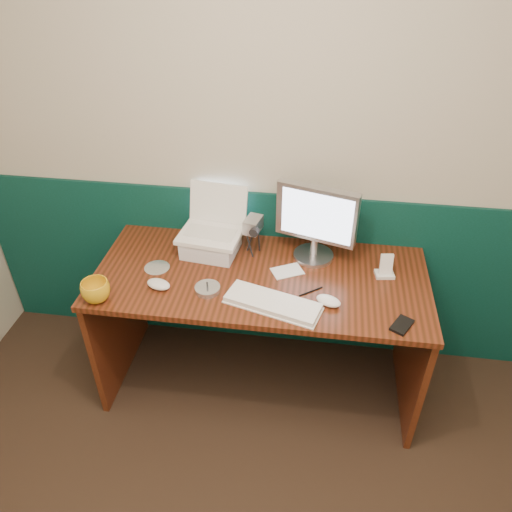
% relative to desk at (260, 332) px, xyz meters
% --- Properties ---
extents(back_wall, '(3.50, 0.04, 2.50)m').
position_rel_desk_xyz_m(back_wall, '(0.12, 0.37, 0.88)').
color(back_wall, '#B9B19C').
rests_on(back_wall, ground).
extents(wainscot, '(3.48, 0.02, 1.00)m').
position_rel_desk_xyz_m(wainscot, '(0.12, 0.36, 0.12)').
color(wainscot, '#072E23').
rests_on(wainscot, ground).
extents(desk, '(1.60, 0.70, 0.75)m').
position_rel_desk_xyz_m(desk, '(0.00, 0.00, 0.00)').
color(desk, '#37190A').
rests_on(desk, ground).
extents(laptop_riser, '(0.29, 0.25, 0.09)m').
position_rel_desk_xyz_m(laptop_riser, '(-0.28, 0.16, 0.42)').
color(laptop_riser, silver).
rests_on(laptop_riser, desk).
extents(laptop, '(0.33, 0.27, 0.25)m').
position_rel_desk_xyz_m(laptop, '(-0.28, 0.16, 0.59)').
color(laptop, white).
rests_on(laptop, laptop_riser).
extents(monitor, '(0.41, 0.22, 0.39)m').
position_rel_desk_xyz_m(monitor, '(0.24, 0.19, 0.57)').
color(monitor, '#B1B0B5').
rests_on(monitor, desk).
extents(keyboard, '(0.44, 0.25, 0.02)m').
position_rel_desk_xyz_m(keyboard, '(0.08, -0.21, 0.39)').
color(keyboard, white).
rests_on(keyboard, desk).
extents(mouse_right, '(0.13, 0.11, 0.04)m').
position_rel_desk_xyz_m(mouse_right, '(0.33, -0.16, 0.39)').
color(mouse_right, white).
rests_on(mouse_right, desk).
extents(mouse_left, '(0.13, 0.10, 0.04)m').
position_rel_desk_xyz_m(mouse_left, '(-0.45, -0.16, 0.39)').
color(mouse_left, white).
rests_on(mouse_left, desk).
extents(mug, '(0.17, 0.17, 0.10)m').
position_rel_desk_xyz_m(mug, '(-0.70, -0.28, 0.43)').
color(mug, gold).
rests_on(mug, desk).
extents(camcorder, '(0.12, 0.15, 0.20)m').
position_rel_desk_xyz_m(camcorder, '(-0.06, 0.18, 0.47)').
color(camcorder, '#ADAEB2').
rests_on(camcorder, desk).
extents(cd_spindle, '(0.12, 0.12, 0.02)m').
position_rel_desk_xyz_m(cd_spindle, '(-0.23, -0.15, 0.39)').
color(cd_spindle, silver).
rests_on(cd_spindle, desk).
extents(cd_loose_a, '(0.12, 0.12, 0.00)m').
position_rel_desk_xyz_m(cd_loose_a, '(-0.51, -0.01, 0.38)').
color(cd_loose_a, silver).
rests_on(cd_loose_a, desk).
extents(pen, '(0.11, 0.08, 0.01)m').
position_rel_desk_xyz_m(pen, '(0.25, -0.09, 0.38)').
color(pen, black).
rests_on(pen, desk).
extents(papers, '(0.17, 0.15, 0.00)m').
position_rel_desk_xyz_m(papers, '(0.12, 0.05, 0.38)').
color(papers, white).
rests_on(papers, desk).
extents(dock, '(0.10, 0.08, 0.02)m').
position_rel_desk_xyz_m(dock, '(0.59, 0.08, 0.38)').
color(dock, white).
rests_on(dock, desk).
extents(music_player, '(0.06, 0.04, 0.11)m').
position_rel_desk_xyz_m(music_player, '(0.59, 0.08, 0.44)').
color(music_player, white).
rests_on(music_player, dock).
extents(pda, '(0.11, 0.13, 0.01)m').
position_rel_desk_xyz_m(pda, '(0.64, -0.26, 0.38)').
color(pda, black).
rests_on(pda, desk).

